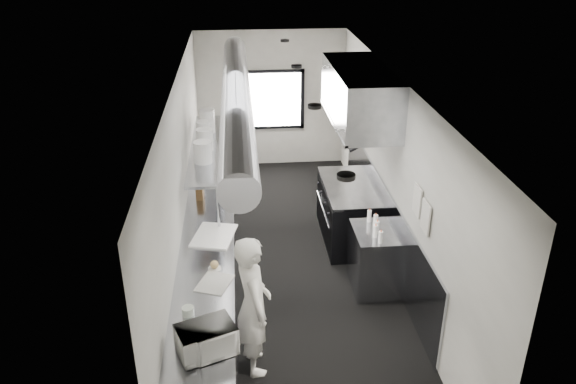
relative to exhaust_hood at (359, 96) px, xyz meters
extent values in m
cube|color=black|center=(-1.10, -0.70, -2.39)|extent=(3.00, 8.00, 0.01)
cube|color=beige|center=(-1.10, -0.70, 0.41)|extent=(3.00, 8.00, 0.01)
cube|color=#BAB8B0|center=(-1.10, 3.30, -0.99)|extent=(3.00, 0.02, 2.80)
cube|color=#BAB8B0|center=(-2.60, -0.70, -0.99)|extent=(0.02, 8.00, 2.80)
cube|color=#BAB8B0|center=(0.40, -0.70, -0.99)|extent=(0.02, 8.00, 2.80)
cube|color=gray|center=(0.38, -0.40, -1.84)|extent=(0.03, 5.50, 1.10)
cylinder|color=gray|center=(-1.80, -0.30, 0.16)|extent=(0.40, 6.40, 0.40)
cube|color=white|center=(-1.10, 3.26, -0.99)|extent=(1.20, 0.03, 1.10)
cube|color=black|center=(-1.10, 3.28, -0.42)|extent=(1.36, 0.03, 0.08)
cube|color=black|center=(-1.10, 3.28, -1.57)|extent=(1.36, 0.03, 0.08)
cube|color=black|center=(-1.74, 3.28, -0.99)|extent=(0.08, 0.03, 1.25)
cube|color=black|center=(-0.46, 3.28, -0.99)|extent=(0.08, 0.03, 1.25)
cube|color=gray|center=(0.00, 0.00, 0.01)|extent=(0.80, 2.20, 0.80)
cube|color=gray|center=(-0.38, 0.00, -0.38)|extent=(0.05, 2.20, 0.05)
cube|color=black|center=(-0.08, 0.00, -0.33)|extent=(0.50, 2.10, 0.28)
cube|color=gray|center=(-2.25, -1.20, -1.94)|extent=(0.70, 6.00, 0.90)
cube|color=gray|center=(-2.30, 0.30, -0.84)|extent=(0.45, 3.00, 0.04)
cylinder|color=gray|center=(-2.10, -1.10, -1.17)|extent=(0.04, 0.04, 0.66)
cylinder|color=gray|center=(-2.10, 0.30, -1.17)|extent=(0.04, 0.04, 0.66)
cylinder|color=gray|center=(-2.10, 1.70, -1.17)|extent=(0.04, 0.04, 0.66)
cube|color=black|center=(-0.05, 0.00, -1.94)|extent=(0.85, 1.60, 0.90)
cube|color=gray|center=(-0.05, 0.00, -1.47)|extent=(0.85, 1.60, 0.04)
cube|color=gray|center=(-0.46, 0.00, -1.94)|extent=(0.03, 1.55, 0.80)
cylinder|color=gray|center=(-0.49, 0.00, -1.84)|extent=(0.03, 1.30, 0.03)
cube|color=gray|center=(0.05, -1.40, -1.94)|extent=(0.65, 0.80, 0.90)
cube|color=gray|center=(-2.25, 2.50, -1.94)|extent=(0.70, 1.20, 0.90)
cube|color=beige|center=(0.37, -1.90, -0.79)|extent=(0.02, 0.28, 0.38)
cube|color=beige|center=(0.37, -2.25, -0.84)|extent=(0.02, 0.28, 0.38)
imported|color=silver|center=(-1.70, -2.83, -1.54)|extent=(0.52, 0.69, 1.71)
imported|color=white|center=(-2.17, -3.60, -1.34)|extent=(0.61, 0.54, 0.30)
cylinder|color=beige|center=(-2.41, -3.42, -1.44)|extent=(0.18, 0.18, 0.11)
cylinder|color=beige|center=(-2.39, -2.99, -1.44)|extent=(0.14, 0.14, 0.09)
cube|color=white|center=(-2.13, -2.43, -1.48)|extent=(0.48, 0.53, 0.01)
cylinder|color=silver|center=(-2.13, -2.13, -1.48)|extent=(0.21, 0.21, 0.01)
sphere|color=tan|center=(-2.13, -2.13, -1.43)|extent=(0.10, 0.10, 0.10)
cube|color=silver|center=(-2.16, -1.34, -1.48)|extent=(0.65, 0.77, 0.02)
cube|color=brown|center=(-2.40, -0.13, -1.37)|extent=(0.12, 0.23, 0.25)
cylinder|color=silver|center=(-2.30, -0.35, -0.67)|extent=(0.30, 0.30, 0.31)
cylinder|color=silver|center=(-2.29, 0.14, -0.66)|extent=(0.31, 0.31, 0.33)
cylinder|color=silver|center=(-2.32, 0.51, -0.66)|extent=(0.30, 0.30, 0.32)
cylinder|color=silver|center=(-2.28, 0.94, -0.63)|extent=(0.28, 0.28, 0.38)
cylinder|color=silver|center=(0.01, -1.71, -1.41)|extent=(0.07, 0.07, 0.17)
cylinder|color=silver|center=(-0.03, -1.55, -1.40)|extent=(0.07, 0.07, 0.18)
cylinder|color=silver|center=(0.02, -1.44, -1.40)|extent=(0.07, 0.07, 0.18)
cylinder|color=silver|center=(0.04, -1.28, -1.40)|extent=(0.08, 0.08, 0.18)
cylinder|color=silver|center=(-0.01, -1.12, -1.40)|extent=(0.07, 0.07, 0.18)
camera|label=1|loc=(-1.78, -8.00, 2.32)|focal=35.56mm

